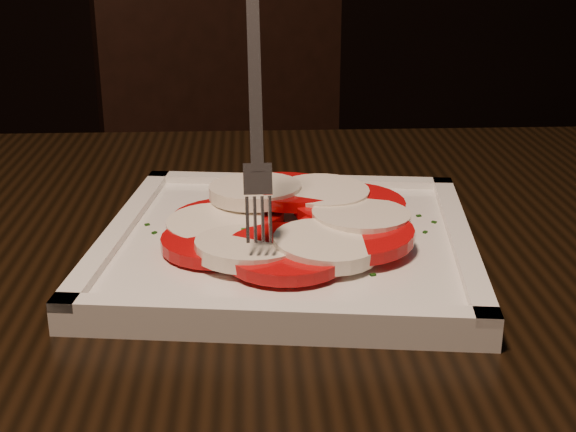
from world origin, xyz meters
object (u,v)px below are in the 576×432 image
plate (288,246)px  fork (255,110)px  chair (247,202)px  table (303,409)px

plate → fork: 0.11m
plate → fork: bearing=-134.9°
chair → plate: chair is taller
table → fork: bearing=148.5°
chair → fork: (-0.07, -0.76, 0.33)m
table → fork: (-0.03, 0.02, 0.21)m
chair → fork: size_ratio=6.40×
table → fork: fork is taller
plate → table: bearing=-84.3°
table → fork: size_ratio=8.78×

